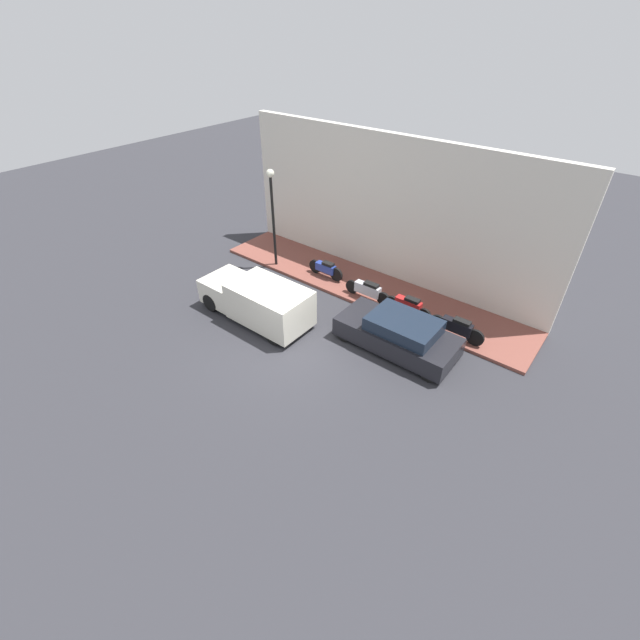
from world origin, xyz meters
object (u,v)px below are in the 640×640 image
at_px(motorcycle_blue, 326,268).
at_px(motorcycle_black, 457,327).
at_px(parked_car, 398,334).
at_px(delivery_van, 256,300).
at_px(streetlamp, 272,204).
at_px(motorcycle_red, 408,305).
at_px(scooter_silver, 368,290).

relative_size(motorcycle_blue, motorcycle_black, 0.87).
distance_m(parked_car, delivery_van, 5.47).
xyz_separation_m(parked_car, streetlamp, (1.72, 7.43, 2.39)).
bearing_deg(streetlamp, motorcycle_red, -88.63).
bearing_deg(motorcycle_black, motorcycle_blue, 85.24).
height_order(motorcycle_red, streetlamp, streetlamp).
bearing_deg(motorcycle_red, motorcycle_black, -94.80).
distance_m(motorcycle_red, scooter_silver, 1.84).
xyz_separation_m(motorcycle_blue, motorcycle_red, (-0.35, -4.28, 0.03)).
relative_size(parked_car, scooter_silver, 2.02).
bearing_deg(motorcycle_red, scooter_silver, 90.69).
distance_m(parked_car, motorcycle_black, 2.22).
height_order(parked_car, delivery_van, delivery_van).
height_order(parked_car, streetlamp, streetlamp).
height_order(motorcycle_blue, motorcycle_black, motorcycle_black).
height_order(delivery_van, streetlamp, streetlamp).
distance_m(delivery_van, scooter_silver, 4.51).
bearing_deg(parked_car, scooter_silver, 52.92).
bearing_deg(parked_car, delivery_van, 108.44).
xyz_separation_m(motorcycle_red, motorcycle_black, (-0.17, -2.05, 0.02)).
relative_size(delivery_van, motorcycle_blue, 2.59).
relative_size(delivery_van, motorcycle_black, 2.25).
height_order(motorcycle_black, scooter_silver, motorcycle_black).
relative_size(parked_car, motorcycle_red, 2.17).
distance_m(motorcycle_red, streetlamp, 7.24).
bearing_deg(delivery_van, streetlamp, 33.09).
xyz_separation_m(parked_car, scooter_silver, (1.86, 2.46, -0.07)).
xyz_separation_m(scooter_silver, streetlamp, (-0.14, 4.97, 2.46)).
xyz_separation_m(delivery_van, motorcycle_black, (3.44, -6.60, -0.26)).
bearing_deg(scooter_silver, parked_car, -127.08).
xyz_separation_m(parked_car, motorcycle_black, (1.71, -1.42, -0.06)).
bearing_deg(motorcycle_black, scooter_silver, 87.79).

